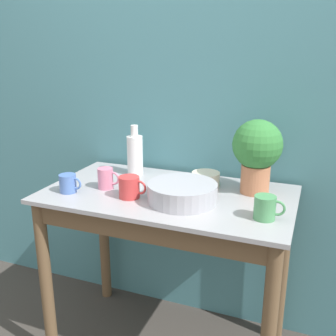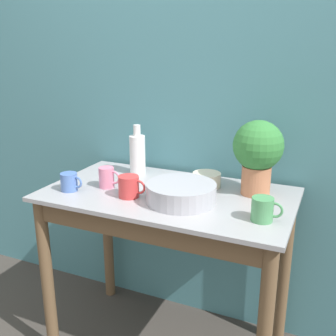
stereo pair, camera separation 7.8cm
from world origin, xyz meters
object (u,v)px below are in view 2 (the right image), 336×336
object	(u,v)px
mug_red	(129,187)
bowl_small_cream	(207,180)
mug_pink	(107,177)
mug_blue	(70,182)
bowl_wash_large	(181,193)
mug_green	(263,209)
bottle_tall	(137,154)
potted_plant	(258,151)

from	to	relation	value
mug_red	bowl_small_cream	bearing A→B (deg)	44.92
mug_pink	bowl_small_cream	distance (m)	0.48
mug_blue	bowl_wash_large	bearing A→B (deg)	8.67
mug_red	mug_blue	bearing A→B (deg)	-172.05
mug_green	mug_red	world-z (taller)	mug_red
bottle_tall	mug_green	bearing A→B (deg)	-24.55
potted_plant	bottle_tall	xyz separation A→B (m)	(-0.64, 0.05, -0.09)
bowl_wash_large	mug_red	xyz separation A→B (m)	(-0.24, -0.04, 0.01)
potted_plant	bowl_wash_large	xyz separation A→B (m)	(-0.28, -0.23, -0.16)
potted_plant	mug_pink	bearing A→B (deg)	-163.28
mug_blue	mug_green	bearing A→B (deg)	1.76
mug_green	mug_blue	xyz separation A→B (m)	(-0.90, -0.03, -0.01)
mug_red	potted_plant	bearing A→B (deg)	27.77
bowl_small_cream	bowl_wash_large	bearing A→B (deg)	-99.30
potted_plant	bowl_small_cream	size ratio (longest dim) A/B	2.51
mug_green	mug_pink	bearing A→B (deg)	173.84
mug_green	bowl_small_cream	xyz separation A→B (m)	(-0.33, 0.29, -0.01)
potted_plant	mug_red	bearing A→B (deg)	-152.23
mug_blue	bottle_tall	bearing A→B (deg)	64.57
potted_plant	mug_green	size ratio (longest dim) A/B	2.81
mug_red	mug_green	bearing A→B (deg)	-1.34
mug_pink	mug_red	world-z (taller)	mug_pink
mug_green	mug_red	distance (m)	0.60
mug_blue	mug_red	bearing A→B (deg)	7.95
mug_pink	mug_red	xyz separation A→B (m)	(0.16, -0.07, -0.00)
bowl_wash_large	bowl_small_cream	bearing A→B (deg)	80.70
mug_red	bowl_wash_large	bearing A→B (deg)	9.56
potted_plant	bowl_small_cream	world-z (taller)	potted_plant
potted_plant	bowl_wash_large	bearing A→B (deg)	-140.20
bowl_wash_large	potted_plant	bearing A→B (deg)	39.80
bottle_tall	mug_red	distance (m)	0.35
mug_blue	bowl_small_cream	distance (m)	0.66
potted_plant	mug_pink	distance (m)	0.72
bowl_small_cream	mug_green	bearing A→B (deg)	-41.49
mug_red	bottle_tall	bearing A→B (deg)	111.70
potted_plant	bottle_tall	distance (m)	0.65
bowl_wash_large	bowl_small_cream	size ratio (longest dim) A/B	2.24
mug_pink	bowl_wash_large	bearing A→B (deg)	-4.07
bottle_tall	mug_green	size ratio (longest dim) A/B	2.17
bowl_wash_large	bowl_small_cream	xyz separation A→B (m)	(0.04, 0.24, -0.01)
bowl_wash_large	mug_green	bearing A→B (deg)	-8.41
bowl_wash_large	mug_red	distance (m)	0.24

